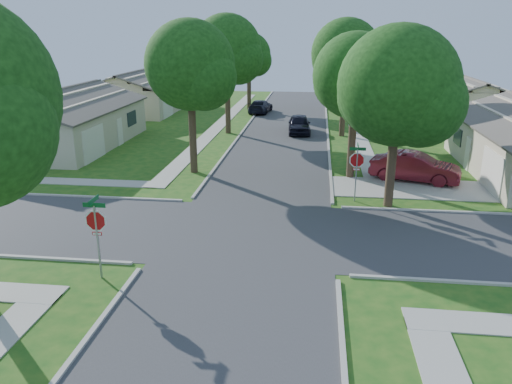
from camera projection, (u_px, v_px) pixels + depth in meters
The scene contains 20 objects.
ground at pixel (251, 232), 21.50m from camera, with size 100.00×100.00×0.00m, color #1A5015.
road_ns at pixel (251, 232), 21.50m from camera, with size 7.00×100.00×0.02m, color #333335.
sidewalk_ne at pixel (355, 125), 45.30m from camera, with size 1.20×40.00×0.04m, color #9E9B91.
sidewalk_nw at pixel (223, 122), 46.71m from camera, with size 1.20×40.00×0.04m, color #9E9B91.
driveway at pixel (411, 189), 27.28m from camera, with size 8.80×3.60×0.05m, color #9E9B91.
stop_sign_sw at pixel (96, 224), 16.98m from camera, with size 1.05×0.80×2.98m.
stop_sign_ne at pixel (357, 162), 24.75m from camera, with size 1.05×0.80×2.98m.
tree_e_near at pixel (357, 80), 27.68m from camera, with size 4.97×4.80×8.28m.
tree_e_mid at pixel (347, 57), 38.80m from camera, with size 5.59×5.40×9.21m.
tree_e_far at pixel (340, 53), 51.14m from camera, with size 5.17×5.00×8.72m.
tree_w_near at pixel (191, 70), 28.61m from camera, with size 5.38×5.20×8.97m.
tree_w_mid at pixel (228, 53), 39.81m from camera, with size 5.80×5.60×9.56m.
tree_w_far at pixel (249, 57), 52.37m from camera, with size 4.76×4.60×8.04m.
tree_ne_corner at pixel (399, 92), 22.98m from camera, with size 5.80×5.60×8.66m.
house_ne_far at pixel (461, 105), 46.51m from camera, with size 8.42×13.60×4.23m.
house_nw_near at pixel (64, 125), 37.01m from camera, with size 8.42×13.60×4.23m.
house_nw_far at pixel (142, 96), 53.04m from camera, with size 8.42×13.60×4.23m.
car_driveway at pixel (415, 167), 28.49m from camera, with size 1.74×4.98×1.64m, color #58121B.
car_curb_east at pixel (299, 124), 41.57m from camera, with size 1.79×4.45×1.52m, color black.
car_curb_west at pixel (260, 106), 51.53m from camera, with size 1.86×4.59×1.33m, color black.
Camera 1 is at (2.63, -19.70, 8.39)m, focal length 35.00 mm.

